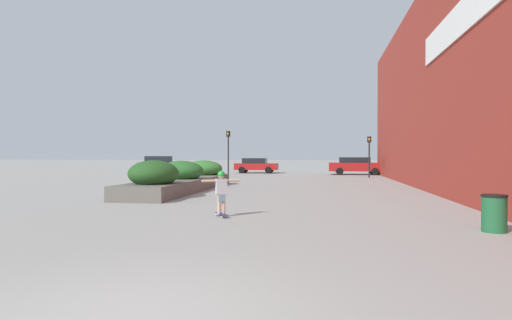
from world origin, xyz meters
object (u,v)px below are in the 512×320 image
at_px(car_center_right, 256,165).
at_px(car_rightmost, 471,166).
at_px(car_center_left, 356,165).
at_px(car_leftmost, 160,164).
at_px(trash_bin, 494,213).
at_px(traffic_light_right, 369,149).
at_px(skateboard, 221,214).
at_px(skateboarder, 221,188).
at_px(traffic_light_left, 228,146).

height_order(car_center_right, car_rightmost, car_rightmost).
bearing_deg(car_center_left, car_leftmost, -93.41).
bearing_deg(trash_bin, traffic_light_right, 90.81).
height_order(skateboard, car_center_right, car_center_right).
distance_m(skateboard, trash_bin, 6.68).
xyz_separation_m(skateboarder, traffic_light_right, (6.15, 22.80, 1.33)).
bearing_deg(car_center_right, car_center_left, 76.48).
relative_size(car_leftmost, car_center_right, 0.98).
bearing_deg(trash_bin, car_leftmost, 121.95).
xyz_separation_m(car_leftmost, traffic_light_left, (7.94, -6.24, 1.60)).
distance_m(car_center_right, traffic_light_left, 7.62).
distance_m(skateboard, car_center_left, 28.56).
relative_size(car_center_right, traffic_light_left, 1.11).
xyz_separation_m(skateboarder, car_leftmost, (-12.59, 29.08, 0.03)).
height_order(car_center_left, traffic_light_right, traffic_light_right).
distance_m(trash_bin, car_center_left, 29.54).
bearing_deg(car_center_left, skateboarder, -11.18).
xyz_separation_m(car_center_right, traffic_light_right, (9.68, -7.38, 1.39)).
distance_m(trash_bin, car_rightmost, 31.56).
bearing_deg(skateboarder, skateboard, -111.80).
bearing_deg(traffic_light_left, skateboard, -78.51).
xyz_separation_m(car_center_left, car_center_right, (-9.07, 2.18, -0.05)).
relative_size(skateboarder, car_center_right, 0.29).
bearing_deg(car_leftmost, trash_bin, 31.95).
xyz_separation_m(skateboard, trash_bin, (6.50, -1.52, 0.35)).
relative_size(skateboarder, trash_bin, 1.42).
relative_size(skateboarder, car_center_left, 0.25).
distance_m(skateboarder, car_center_right, 30.39).
relative_size(trash_bin, traffic_light_left, 0.23).
bearing_deg(skateboarder, traffic_light_right, 45.98).
relative_size(car_leftmost, car_rightmost, 0.91).
bearing_deg(car_center_right, car_rightmost, 85.83).
distance_m(car_center_left, traffic_light_right, 5.41).
height_order(skateboard, car_leftmost, car_leftmost).
relative_size(car_center_left, traffic_light_right, 1.52).
xyz_separation_m(car_leftmost, car_center_left, (18.13, -1.08, -0.04)).
distance_m(car_center_right, traffic_light_right, 12.26).
bearing_deg(skateboarder, trash_bin, -42.08).
distance_m(car_leftmost, car_rightmost, 27.78).
xyz_separation_m(skateboard, skateboarder, (-0.00, 0.00, 0.73)).
bearing_deg(trash_bin, skateboarder, 166.84).
height_order(car_center_right, traffic_light_left, traffic_light_left).
height_order(trash_bin, car_rightmost, car_rightmost).
bearing_deg(skateboarder, car_center_left, 49.89).
relative_size(car_center_right, traffic_light_right, 1.29).
distance_m(car_center_left, traffic_light_left, 11.53).
xyz_separation_m(trash_bin, car_rightmost, (8.70, 30.34, 0.36)).
height_order(trash_bin, traffic_light_left, traffic_light_left).
xyz_separation_m(skateboarder, trash_bin, (6.50, -1.52, -0.39)).
relative_size(skateboard, skateboarder, 0.65).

